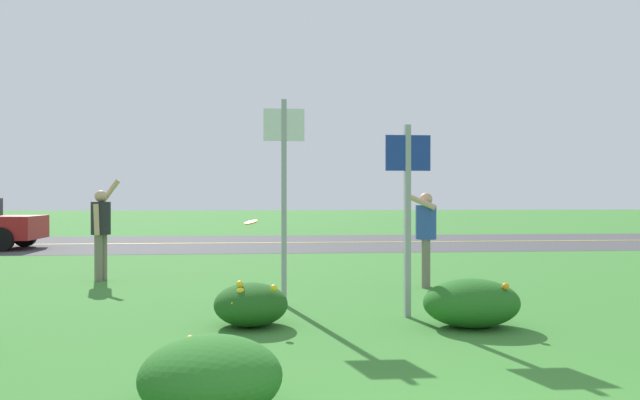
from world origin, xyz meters
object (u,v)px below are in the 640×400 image
person_thrower_dark_shirt (101,226)px  person_catcher_blue_shirt (426,231)px  sign_post_near_path (284,181)px  sign_post_by_roadside (408,200)px  frisbee_orange (251,222)px

person_thrower_dark_shirt → person_catcher_blue_shirt: size_ratio=1.16×
sign_post_near_path → sign_post_by_roadside: 1.82m
person_catcher_blue_shirt → frisbee_orange: size_ratio=6.56×
sign_post_near_path → frisbee_orange: bearing=100.6°
frisbee_orange → person_thrower_dark_shirt: bearing=173.1°
person_thrower_dark_shirt → frisbee_orange: (2.65, -0.32, 0.07)m
person_thrower_dark_shirt → frisbee_orange: bearing=-6.9°
sign_post_by_roadside → person_thrower_dark_shirt: sign_post_by_roadside is taller
frisbee_orange → person_catcher_blue_shirt: bearing=-19.9°
person_thrower_dark_shirt → person_catcher_blue_shirt: person_thrower_dark_shirt is taller
sign_post_near_path → sign_post_by_roadside: (1.49, -1.02, -0.25)m
person_thrower_dark_shirt → frisbee_orange: 2.67m
sign_post_near_path → person_thrower_dark_shirt: bearing=137.3°
person_catcher_blue_shirt → frisbee_orange: (-2.87, 1.04, 0.11)m
person_thrower_dark_shirt → sign_post_by_roadside: bearing=-40.2°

